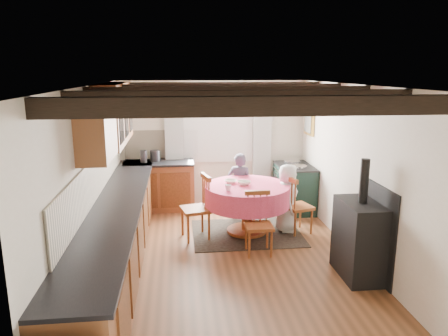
{
  "coord_description": "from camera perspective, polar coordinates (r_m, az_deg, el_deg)",
  "views": [
    {
      "loc": [
        -0.68,
        -5.36,
        2.59
      ],
      "look_at": [
        0.0,
        0.8,
        1.15
      ],
      "focal_mm": 33.84,
      "sensor_mm": 36.0,
      "label": 1
    }
  ],
  "objects": [
    {
      "name": "floor",
      "position": [
        5.99,
        0.86,
        -12.53
      ],
      "size": [
        3.6,
        5.5,
        0.0
      ],
      "primitive_type": "cube",
      "color": "brown",
      "rests_on": "ground"
    },
    {
      "name": "ceiling",
      "position": [
        5.41,
        0.95,
        11.06
      ],
      "size": [
        3.6,
        5.5,
        0.0
      ],
      "primitive_type": "cube",
      "color": "white",
      "rests_on": "ground"
    },
    {
      "name": "wall_back",
      "position": [
        8.26,
        -1.49,
        3.39
      ],
      "size": [
        3.6,
        0.0,
        2.4
      ],
      "primitive_type": "cube",
      "color": "silver",
      "rests_on": "ground"
    },
    {
      "name": "wall_front",
      "position": [
        3.03,
        7.62,
        -14.34
      ],
      "size": [
        3.6,
        0.0,
        2.4
      ],
      "primitive_type": "cube",
      "color": "silver",
      "rests_on": "ground"
    },
    {
      "name": "wall_left",
      "position": [
        5.65,
        -17.54,
        -1.79
      ],
      "size": [
        0.0,
        5.5,
        2.4
      ],
      "primitive_type": "cube",
      "color": "silver",
      "rests_on": "ground"
    },
    {
      "name": "wall_right",
      "position": [
        6.07,
        18.02,
        -0.82
      ],
      "size": [
        0.0,
        5.5,
        2.4
      ],
      "primitive_type": "cube",
      "color": "silver",
      "rests_on": "ground"
    },
    {
      "name": "beam_a",
      "position": [
        3.44,
        5.18,
        8.34
      ],
      "size": [
        3.6,
        0.16,
        0.16
      ],
      "primitive_type": "cube",
      "color": "black",
      "rests_on": "ceiling"
    },
    {
      "name": "beam_b",
      "position": [
        4.42,
        2.6,
        9.43
      ],
      "size": [
        3.6,
        0.16,
        0.16
      ],
      "primitive_type": "cube",
      "color": "black",
      "rests_on": "ceiling"
    },
    {
      "name": "beam_c",
      "position": [
        5.41,
        0.94,
        10.11
      ],
      "size": [
        3.6,
        0.16,
        0.16
      ],
      "primitive_type": "cube",
      "color": "black",
      "rests_on": "ceiling"
    },
    {
      "name": "beam_d",
      "position": [
        6.4,
        -0.2,
        10.58
      ],
      "size": [
        3.6,
        0.16,
        0.16
      ],
      "primitive_type": "cube",
      "color": "black",
      "rests_on": "ceiling"
    },
    {
      "name": "beam_e",
      "position": [
        7.4,
        -1.04,
        10.91
      ],
      "size": [
        3.6,
        0.16,
        0.16
      ],
      "primitive_type": "cube",
      "color": "black",
      "rests_on": "ceiling"
    },
    {
      "name": "splash_left",
      "position": [
        5.93,
        -16.8,
        -1.05
      ],
      "size": [
        0.02,
        4.5,
        0.55
      ],
      "primitive_type": "cube",
      "color": "beige",
      "rests_on": "wall_left"
    },
    {
      "name": "splash_back",
      "position": [
        8.21,
        -8.45,
        3.2
      ],
      "size": [
        1.4,
        0.02,
        0.55
      ],
      "primitive_type": "cube",
      "color": "beige",
      "rests_on": "wall_back"
    },
    {
      "name": "base_cabinet_left",
      "position": [
        5.83,
        -14.09,
        -8.97
      ],
      "size": [
        0.6,
        5.3,
        0.88
      ],
      "primitive_type": "cube",
      "color": "brown",
      "rests_on": "floor"
    },
    {
      "name": "base_cabinet_back",
      "position": [
        8.11,
        -8.7,
        -2.44
      ],
      "size": [
        1.3,
        0.6,
        0.88
      ],
      "primitive_type": "cube",
      "color": "brown",
      "rests_on": "floor"
    },
    {
      "name": "worktop_left",
      "position": [
        5.68,
        -14.15,
        -4.65
      ],
      "size": [
        0.64,
        5.3,
        0.04
      ],
      "primitive_type": "cube",
      "color": "black",
      "rests_on": "base_cabinet_left"
    },
    {
      "name": "worktop_back",
      "position": [
        7.98,
        -8.81,
        0.7
      ],
      "size": [
        1.3,
        0.64,
        0.04
      ],
      "primitive_type": "cube",
      "color": "black",
      "rests_on": "base_cabinet_back"
    },
    {
      "name": "wall_cabinet_glass",
      "position": [
        6.66,
        -14.59,
        7.15
      ],
      "size": [
        0.34,
        1.8,
        0.9
      ],
      "primitive_type": "cube",
      "color": "brown",
      "rests_on": "wall_left"
    },
    {
      "name": "wall_cabinet_solid",
      "position": [
        5.19,
        -16.84,
        4.88
      ],
      "size": [
        0.34,
        0.9,
        0.7
      ],
      "primitive_type": "cube",
      "color": "brown",
      "rests_on": "wall_left"
    },
    {
      "name": "window_frame",
      "position": [
        8.19,
        -0.8,
        6.14
      ],
      "size": [
        1.34,
        0.03,
        1.54
      ],
      "primitive_type": "cube",
      "color": "white",
      "rests_on": "wall_back"
    },
    {
      "name": "window_pane",
      "position": [
        8.2,
        -0.8,
        6.15
      ],
      "size": [
        1.2,
        0.01,
        1.4
      ],
      "primitive_type": "cube",
      "color": "white",
      "rests_on": "wall_back"
    },
    {
      "name": "curtain_left",
      "position": [
        8.15,
        -6.69,
        2.46
      ],
      "size": [
        0.35,
        0.1,
        2.1
      ],
      "primitive_type": "cube",
      "color": "silver",
      "rests_on": "wall_back"
    },
    {
      "name": "curtain_right",
      "position": [
        8.31,
        5.12,
        2.7
      ],
      "size": [
        0.35,
        0.1,
        2.1
      ],
      "primitive_type": "cube",
      "color": "silver",
      "rests_on": "wall_back"
    },
    {
      "name": "curtain_rod",
      "position": [
        8.06,
        -0.75,
        10.31
      ],
      "size": [
        2.0,
        0.03,
        0.03
      ],
      "primitive_type": "cylinder",
      "rotation": [
        0.0,
        1.57,
        0.0
      ],
      "color": "black",
      "rests_on": "wall_back"
    },
    {
      "name": "wall_picture",
      "position": [
        8.09,
        11.44,
        6.51
      ],
      "size": [
        0.04,
        0.5,
        0.6
      ],
      "primitive_type": "cube",
      "color": "gold",
      "rests_on": "wall_right"
    },
    {
      "name": "wall_plate",
      "position": [
        8.31,
        5.79,
        6.87
      ],
      "size": [
        0.3,
        0.02,
        0.3
      ],
      "primitive_type": "cylinder",
      "rotation": [
        1.57,
        0.0,
        0.0
      ],
      "color": "silver",
      "rests_on": "wall_back"
    },
    {
      "name": "rug",
      "position": [
        6.95,
        3.07,
        -8.75
      ],
      "size": [
        1.74,
        1.35,
        0.01
      ],
      "primitive_type": "cube",
      "color": "black",
      "rests_on": "floor"
    },
    {
      "name": "dining_table",
      "position": [
        6.81,
        3.11,
        -5.62
      ],
      "size": [
        1.35,
        1.35,
        0.81
      ],
      "primitive_type": null,
      "color": "#EF498B",
      "rests_on": "floor"
    },
    {
      "name": "chair_near",
      "position": [
        6.08,
        4.74,
        -7.52
      ],
      "size": [
        0.39,
        0.41,
        0.91
      ],
      "primitive_type": null,
      "rotation": [
        0.0,
        0.0,
        -0.01
      ],
      "color": "brown",
      "rests_on": "floor"
    },
    {
      "name": "chair_left",
      "position": [
        6.61,
        -3.9,
        -5.29
      ],
      "size": [
        0.55,
        0.53,
        1.02
      ],
      "primitive_type": null,
      "rotation": [
        0.0,
        0.0,
        -1.33
      ],
      "color": "brown",
      "rests_on": "floor"
    },
    {
      "name": "chair_right",
      "position": [
        6.94,
        10.01,
        -4.88
      ],
      "size": [
        0.52,
        0.51,
        0.95
      ],
      "primitive_type": null,
      "rotation": [
        0.0,
        0.0,
        1.86
      ],
      "color": "brown",
      "rests_on": "floor"
    },
    {
      "name": "aga_range",
      "position": [
        8.04,
        9.46,
        -2.59
      ],
      "size": [
        0.62,
        0.96,
        0.88
      ],
      "primitive_type": null,
      "color": "black",
      "rests_on": "floor"
    },
    {
      "name": "cast_iron_stove",
      "position": [
        5.59,
        18.04,
        -6.58
      ],
      "size": [
        0.46,
        0.77,
        1.54
      ],
      "primitive_type": null,
      "color": "black",
      "rests_on": "floor"
    },
    {
      "name": "child_far",
      "position": [
        7.41,
        2.13,
        -2.51
      ],
      "size": [
        0.5,
        0.4,
        1.2
      ],
      "primitive_type": "imported",
      "rotation": [
        0.0,
        0.0,
        2.84
      ],
      "color": "#414052",
      "rests_on": "floor"
    },
    {
      "name": "child_right",
      "position": [
        6.94,
        8.53,
        -4.04
      ],
      "size": [
        0.45,
        0.6,
        1.13
      ],
      "primitive_type": "imported",
      "rotation": [
        0.0,
        0.0,
        1.4
      ],
      "color": "silver",
      "rests_on": "floor"
    },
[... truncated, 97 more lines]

